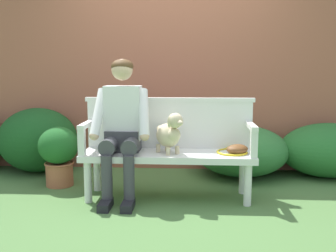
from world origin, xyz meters
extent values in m
plane|color=#4C753D|center=(0.00, 0.00, 0.00)|extent=(40.00, 40.00, 0.00)
cube|color=#9E5642|center=(0.00, 1.24, 1.26)|extent=(8.00, 0.30, 2.51)
ellipsoid|color=#194C1E|center=(-1.61, 0.88, 0.38)|extent=(0.93, 0.85, 0.76)
ellipsoid|color=#286B2D|center=(1.78, 0.84, 0.31)|extent=(1.11, 0.77, 0.62)
ellipsoid|color=#337538|center=(0.79, 0.85, 0.29)|extent=(1.08, 1.00, 0.58)
cube|color=white|center=(0.00, 0.00, 0.41)|extent=(1.62, 0.47, 0.06)
cylinder|color=white|center=(-0.73, -0.18, 0.19)|extent=(0.07, 0.07, 0.38)
cylinder|color=white|center=(0.73, -0.18, 0.19)|extent=(0.07, 0.07, 0.38)
cylinder|color=white|center=(-0.73, 0.18, 0.19)|extent=(0.07, 0.07, 0.38)
cylinder|color=white|center=(0.73, 0.18, 0.19)|extent=(0.07, 0.07, 0.38)
cube|color=white|center=(0.00, 0.21, 0.67)|extent=(1.62, 0.05, 0.46)
cube|color=white|center=(0.00, 0.21, 0.92)|extent=(1.66, 0.06, 0.04)
cube|color=white|center=(-0.77, -0.20, 0.56)|extent=(0.06, 0.06, 0.24)
cube|color=white|center=(-0.77, 0.00, 0.70)|extent=(0.06, 0.47, 0.04)
cube|color=white|center=(0.77, -0.20, 0.56)|extent=(0.06, 0.06, 0.24)
cube|color=white|center=(0.77, 0.00, 0.70)|extent=(0.06, 0.47, 0.04)
cube|color=black|center=(-0.53, -0.34, 0.04)|extent=(0.10, 0.24, 0.07)
cylinder|color=#3D3D42|center=(-0.53, -0.26, 0.27)|extent=(0.10, 0.10, 0.39)
cylinder|color=#3D3D42|center=(-0.53, -0.10, 0.52)|extent=(0.15, 0.31, 0.15)
cube|color=black|center=(-0.33, -0.34, 0.04)|extent=(0.10, 0.24, 0.07)
cylinder|color=#3D3D42|center=(-0.33, -0.26, 0.27)|extent=(0.10, 0.10, 0.39)
cylinder|color=#3D3D42|center=(-0.33, -0.10, 0.52)|extent=(0.15, 0.31, 0.15)
cube|color=#3D3D42|center=(-0.43, 0.05, 0.54)|extent=(0.32, 0.24, 0.20)
cube|color=white|center=(-0.43, 0.07, 0.80)|extent=(0.34, 0.22, 0.52)
cylinder|color=white|center=(-0.64, -0.04, 0.82)|extent=(0.14, 0.32, 0.44)
sphere|color=#DBB28E|center=(-0.66, -0.16, 0.62)|extent=(0.09, 0.09, 0.09)
cylinder|color=white|center=(-0.22, -0.04, 0.82)|extent=(0.14, 0.32, 0.44)
sphere|color=#DBB28E|center=(-0.20, -0.16, 0.62)|extent=(0.09, 0.09, 0.09)
sphere|color=#DBB28E|center=(-0.43, 0.05, 1.21)|extent=(0.20, 0.20, 0.20)
ellipsoid|color=#51381E|center=(-0.43, 0.06, 1.24)|extent=(0.21, 0.21, 0.14)
cylinder|color=beige|center=(0.01, -0.13, 0.48)|extent=(0.04, 0.04, 0.07)
cylinder|color=beige|center=(0.09, -0.07, 0.48)|extent=(0.04, 0.04, 0.07)
cylinder|color=beige|center=(-0.09, 0.00, 0.48)|extent=(0.04, 0.04, 0.07)
cylinder|color=beige|center=(-0.01, 0.06, 0.48)|extent=(0.04, 0.04, 0.07)
ellipsoid|color=beige|center=(0.00, -0.03, 0.61)|extent=(0.31, 0.33, 0.22)
sphere|color=beige|center=(0.06, -0.11, 0.63)|extent=(0.13, 0.13, 0.13)
sphere|color=beige|center=(0.07, -0.13, 0.76)|extent=(0.14, 0.14, 0.14)
ellipsoid|color=beige|center=(0.11, -0.18, 0.75)|extent=(0.09, 0.10, 0.05)
ellipsoid|color=beige|center=(0.02, -0.16, 0.75)|extent=(0.05, 0.05, 0.10)
ellipsoid|color=beige|center=(0.11, -0.09, 0.75)|extent=(0.05, 0.05, 0.10)
sphere|color=beige|center=(-0.08, 0.07, 0.66)|extent=(0.06, 0.06, 0.06)
torus|color=yellow|center=(0.60, 0.00, 0.45)|extent=(0.32, 0.32, 0.02)
cylinder|color=silver|center=(0.60, 0.00, 0.45)|extent=(0.25, 0.25, 0.00)
cube|color=yellow|center=(0.58, 0.16, 0.46)|extent=(0.04, 0.07, 0.02)
cylinder|color=black|center=(0.57, 0.30, 0.46)|extent=(0.05, 0.22, 0.03)
ellipsoid|color=brown|center=(0.64, -0.04, 0.49)|extent=(0.28, 0.27, 0.09)
cylinder|color=#A85B3D|center=(-1.17, 0.32, 0.12)|extent=(0.28, 0.28, 0.24)
torus|color=#A85B3D|center=(-1.17, 0.32, 0.24)|extent=(0.31, 0.31, 0.02)
ellipsoid|color=#1E5B23|center=(-1.17, 0.32, 0.43)|extent=(0.42, 0.42, 0.39)
camera|label=1|loc=(0.22, -3.56, 1.23)|focal=41.34mm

